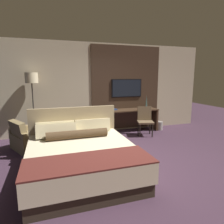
% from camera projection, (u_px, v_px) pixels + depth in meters
% --- Properties ---
extents(ground_plane, '(16.00, 16.00, 0.00)m').
position_uv_depth(ground_plane, '(132.00, 163.00, 4.16)').
color(ground_plane, '#3D2838').
extents(wall_back_tv_panel, '(7.20, 0.09, 2.80)m').
position_uv_depth(wall_back_tv_panel, '(103.00, 88.00, 6.38)').
color(wall_back_tv_panel, '#BCAD8E').
rests_on(wall_back_tv_panel, ground_plane).
extents(bed, '(1.90, 2.13, 1.10)m').
position_uv_depth(bed, '(81.00, 156.00, 3.67)').
color(bed, '#33281E').
rests_on(bed, ground_plane).
extents(desk, '(1.85, 0.55, 0.73)m').
position_uv_depth(desk, '(129.00, 116.00, 6.50)').
color(desk, '#422D1E').
rests_on(desk, ground_plane).
extents(tv, '(1.04, 0.04, 0.59)m').
position_uv_depth(tv, '(127.00, 88.00, 6.55)').
color(tv, black).
extents(desk_chair, '(0.57, 0.57, 0.87)m').
position_uv_depth(desk_chair, '(145.00, 118.00, 6.08)').
color(desk_chair, brown).
rests_on(desk_chair, ground_plane).
extents(armchair_by_window, '(1.13, 1.15, 0.75)m').
position_uv_depth(armchair_by_window, '(32.00, 139.00, 4.94)').
color(armchair_by_window, olive).
rests_on(armchair_by_window, ground_plane).
extents(floor_lamp, '(0.34, 0.34, 1.88)m').
position_uv_depth(floor_lamp, '(32.00, 83.00, 5.44)').
color(floor_lamp, '#282623').
rests_on(floor_lamp, ground_plane).
extents(vase_tall, '(0.07, 0.07, 0.44)m').
position_uv_depth(vase_tall, '(146.00, 102.00, 6.58)').
color(vase_tall, '#4C706B').
rests_on(vase_tall, desk).
extents(book, '(0.24, 0.19, 0.03)m').
position_uv_depth(book, '(113.00, 109.00, 6.32)').
color(book, navy).
rests_on(book, desk).
extents(waste_bin, '(0.22, 0.22, 0.28)m').
position_uv_depth(waste_bin, '(159.00, 126.00, 6.72)').
color(waste_bin, gray).
rests_on(waste_bin, ground_plane).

